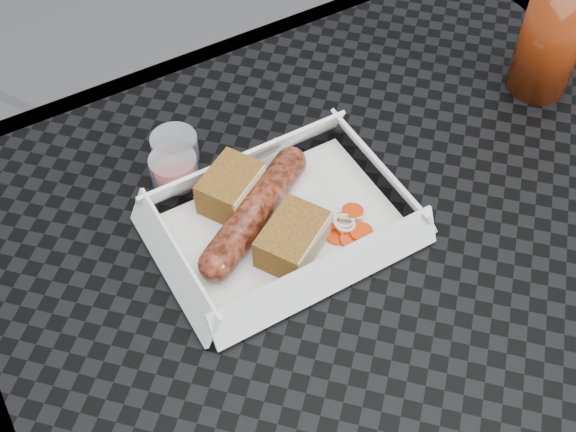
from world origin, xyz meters
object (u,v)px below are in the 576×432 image
object	(u,v)px
bratwurst	(255,211)
food_tray	(283,226)
patio_table	(399,311)
drink_glass	(551,40)

from	to	relation	value
bratwurst	food_tray	bearing A→B (deg)	-41.19
patio_table	drink_glass	bearing A→B (deg)	25.85
food_tray	bratwurst	world-z (taller)	bratwurst
food_tray	bratwurst	size ratio (longest dim) A/B	1.38
patio_table	bratwurst	bearing A→B (deg)	128.64
drink_glass	food_tray	bearing A→B (deg)	-174.90
bratwurst	drink_glass	xyz separation A→B (m)	(0.38, 0.01, 0.05)
food_tray	bratwurst	bearing A→B (deg)	138.81
food_tray	drink_glass	xyz separation A→B (m)	(0.36, 0.03, 0.06)
drink_glass	bratwurst	bearing A→B (deg)	-177.90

